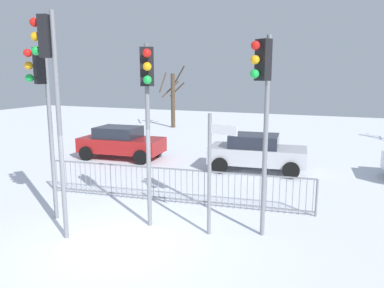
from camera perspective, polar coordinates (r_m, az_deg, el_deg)
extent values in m
plane|color=white|center=(8.98, -11.36, -14.90)|extent=(60.00, 60.00, 0.00)
cylinder|color=slate|center=(8.78, 11.19, 0.65)|extent=(0.11, 0.11, 4.70)
cube|color=black|center=(8.54, 10.85, 12.52)|extent=(0.39, 0.36, 0.90)
sphere|color=red|center=(8.37, 9.70, 14.66)|extent=(0.20, 0.20, 0.20)
sphere|color=orange|center=(8.36, 9.64, 12.61)|extent=(0.20, 0.20, 0.20)
sphere|color=green|center=(8.35, 9.57, 10.55)|extent=(0.20, 0.20, 0.20)
cylinder|color=slate|center=(10.35, -20.81, 1.37)|extent=(0.11, 0.11, 4.60)
cube|color=black|center=(10.19, -22.37, 11.03)|extent=(0.39, 0.35, 0.90)
sphere|color=red|center=(10.14, -23.89, 12.63)|extent=(0.20, 0.20, 0.20)
sphere|color=orange|center=(10.13, -23.76, 10.94)|extent=(0.20, 0.20, 0.20)
sphere|color=green|center=(10.13, -23.63, 9.24)|extent=(0.20, 0.20, 0.20)
cylinder|color=slate|center=(8.94, -19.62, 2.02)|extent=(0.11, 0.11, 5.20)
cube|color=black|center=(8.96, -21.44, 15.08)|extent=(0.30, 0.37, 0.90)
sphere|color=red|center=(9.11, -23.02, 16.79)|extent=(0.20, 0.20, 0.20)
sphere|color=orange|center=(9.08, -22.88, 14.92)|extent=(0.20, 0.20, 0.20)
sphere|color=green|center=(9.06, -22.74, 13.03)|extent=(0.20, 0.20, 0.20)
cylinder|color=slate|center=(9.27, -6.74, 0.89)|extent=(0.11, 0.11, 4.57)
cube|color=black|center=(8.98, -6.94, 11.67)|extent=(0.39, 0.35, 0.90)
sphere|color=red|center=(8.74, -6.93, 13.67)|extent=(0.20, 0.20, 0.20)
sphere|color=orange|center=(8.73, -6.89, 11.71)|extent=(0.20, 0.20, 0.20)
sphere|color=green|center=(8.73, -6.84, 9.74)|extent=(0.20, 0.20, 0.20)
cylinder|color=slate|center=(8.87, 2.67, -4.83)|extent=(0.09, 0.09, 2.96)
cube|color=white|center=(8.41, 4.91, 2.16)|extent=(0.68, 0.23, 0.22)
cube|color=slate|center=(11.17, -3.01, -3.85)|extent=(8.23, 0.93, 0.04)
cube|color=slate|center=(11.44, -2.96, -8.36)|extent=(8.23, 0.93, 0.04)
cylinder|color=slate|center=(13.14, -20.00, -4.64)|extent=(0.02, 0.02, 1.05)
cylinder|color=slate|center=(13.04, -19.36, -4.71)|extent=(0.02, 0.02, 1.05)
cylinder|color=slate|center=(12.94, -18.70, -4.79)|extent=(0.02, 0.02, 1.05)
cylinder|color=slate|center=(12.84, -18.04, -4.87)|extent=(0.02, 0.02, 1.05)
cylinder|color=slate|center=(12.74, -17.36, -4.95)|extent=(0.02, 0.02, 1.05)
cylinder|color=slate|center=(12.64, -16.67, -5.03)|extent=(0.02, 0.02, 1.05)
cylinder|color=slate|center=(12.55, -15.98, -5.10)|extent=(0.02, 0.02, 1.05)
cylinder|color=slate|center=(12.46, -15.27, -5.18)|extent=(0.02, 0.02, 1.05)
cylinder|color=slate|center=(12.37, -14.55, -5.26)|extent=(0.02, 0.02, 1.05)
cylinder|color=slate|center=(12.28, -13.82, -5.34)|extent=(0.02, 0.02, 1.05)
cylinder|color=slate|center=(12.20, -13.08, -5.42)|extent=(0.02, 0.02, 1.05)
cylinder|color=slate|center=(12.11, -12.33, -5.50)|extent=(0.02, 0.02, 1.05)
cylinder|color=slate|center=(12.03, -11.57, -5.58)|extent=(0.02, 0.02, 1.05)
cylinder|color=slate|center=(11.95, -10.80, -5.67)|extent=(0.02, 0.02, 1.05)
cylinder|color=slate|center=(11.87, -10.02, -5.75)|extent=(0.02, 0.02, 1.05)
cylinder|color=slate|center=(11.80, -9.23, -5.83)|extent=(0.02, 0.02, 1.05)
cylinder|color=slate|center=(11.73, -8.43, -5.91)|extent=(0.02, 0.02, 1.05)
cylinder|color=slate|center=(11.66, -7.62, -5.99)|extent=(0.02, 0.02, 1.05)
cylinder|color=slate|center=(11.59, -6.80, -6.07)|extent=(0.02, 0.02, 1.05)
cylinder|color=slate|center=(11.52, -5.97, -6.15)|extent=(0.02, 0.02, 1.05)
cylinder|color=slate|center=(11.46, -5.12, -6.23)|extent=(0.02, 0.02, 1.05)
cylinder|color=slate|center=(11.40, -4.27, -6.31)|extent=(0.02, 0.02, 1.05)
cylinder|color=slate|center=(11.34, -3.41, -6.38)|extent=(0.02, 0.02, 1.05)
cylinder|color=slate|center=(11.28, -2.55, -6.46)|extent=(0.02, 0.02, 1.05)
cylinder|color=slate|center=(11.23, -1.67, -6.54)|extent=(0.02, 0.02, 1.05)
cylinder|color=slate|center=(11.18, -0.78, -6.61)|extent=(0.02, 0.02, 1.05)
cylinder|color=slate|center=(11.13, 0.11, -6.69)|extent=(0.02, 0.02, 1.05)
cylinder|color=slate|center=(11.09, 1.01, -6.76)|extent=(0.02, 0.02, 1.05)
cylinder|color=slate|center=(11.05, 1.92, -6.84)|extent=(0.02, 0.02, 1.05)
cylinder|color=slate|center=(11.01, 2.84, -6.91)|extent=(0.02, 0.02, 1.05)
cylinder|color=slate|center=(10.97, 3.76, -6.98)|extent=(0.02, 0.02, 1.05)
cylinder|color=slate|center=(10.94, 4.69, -7.05)|extent=(0.02, 0.02, 1.05)
cylinder|color=slate|center=(10.91, 5.62, -7.12)|extent=(0.02, 0.02, 1.05)
cylinder|color=slate|center=(10.88, 6.56, -7.18)|extent=(0.02, 0.02, 1.05)
cylinder|color=slate|center=(10.85, 7.50, -7.25)|extent=(0.02, 0.02, 1.05)
cylinder|color=slate|center=(10.83, 8.45, -7.31)|extent=(0.02, 0.02, 1.05)
cylinder|color=slate|center=(10.81, 9.41, -7.37)|extent=(0.02, 0.02, 1.05)
cylinder|color=slate|center=(10.80, 10.36, -7.43)|extent=(0.02, 0.02, 1.05)
cylinder|color=slate|center=(10.78, 11.32, -7.49)|extent=(0.02, 0.02, 1.05)
cylinder|color=slate|center=(10.77, 12.28, -7.54)|extent=(0.02, 0.02, 1.05)
cylinder|color=slate|center=(10.76, 13.24, -7.60)|extent=(0.02, 0.02, 1.05)
cylinder|color=slate|center=(10.76, 14.21, -7.65)|extent=(0.02, 0.02, 1.05)
cylinder|color=slate|center=(10.76, 15.17, -7.70)|extent=(0.02, 0.02, 1.05)
cylinder|color=slate|center=(10.76, 16.14, -7.75)|extent=(0.02, 0.02, 1.05)
cylinder|color=slate|center=(10.77, 17.10, -7.79)|extent=(0.02, 0.02, 1.05)
cylinder|color=slate|center=(10.77, 18.07, -7.83)|extent=(0.02, 0.02, 1.05)
cylinder|color=slate|center=(13.19, -20.32, -4.60)|extent=(0.06, 0.06, 1.05)
cylinder|color=slate|center=(10.78, 18.55, -7.85)|extent=(0.06, 0.06, 1.05)
cube|color=maroon|center=(17.46, -10.71, -0.09)|extent=(3.92, 1.99, 0.65)
cube|color=#1E232D|center=(17.44, -11.21, 1.71)|extent=(2.01, 1.64, 0.55)
cylinder|color=black|center=(17.70, -5.52, -0.88)|extent=(0.66, 0.27, 0.64)
cylinder|color=black|center=(16.19, -7.87, -2.03)|extent=(0.66, 0.27, 0.64)
cylinder|color=black|center=(18.91, -13.08, -0.37)|extent=(0.66, 0.27, 0.64)
cylinder|color=black|center=(17.50, -15.89, -1.38)|extent=(0.66, 0.27, 0.64)
cube|color=#B2B5BA|center=(15.20, 9.97, -1.66)|extent=(3.95, 2.08, 0.65)
cube|color=#1E232D|center=(15.11, 9.47, 0.41)|extent=(2.04, 1.68, 0.55)
cylinder|color=black|center=(16.02, 15.08, -2.43)|extent=(0.66, 0.28, 0.64)
cylinder|color=black|center=(14.37, 14.92, -3.91)|extent=(0.66, 0.28, 0.64)
cylinder|color=black|center=(16.28, 5.54, -1.90)|extent=(0.66, 0.28, 0.64)
cylinder|color=black|center=(14.66, 4.30, -3.29)|extent=(0.66, 0.28, 0.64)
cylinder|color=#473828|center=(27.17, -2.93, 6.63)|extent=(0.30, 0.30, 3.90)
cylinder|color=#473828|center=(27.63, -2.28, 8.36)|extent=(1.26, 0.26, 1.09)
cylinder|color=#473828|center=(27.74, -3.33, 8.38)|extent=(1.08, 0.97, 1.23)
cylinder|color=#473828|center=(27.33, -4.48, 9.42)|extent=(0.32, 1.57, 1.40)
cylinder|color=#473828|center=(27.43, -1.88, 10.66)|extent=(1.13, 0.78, 1.24)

